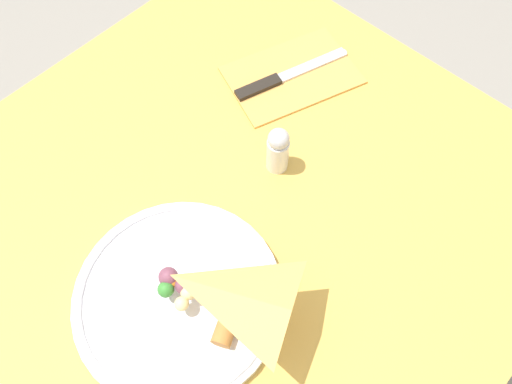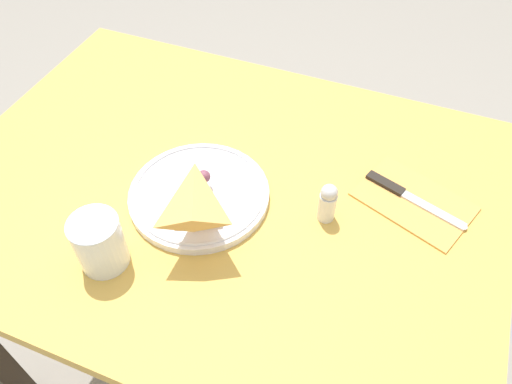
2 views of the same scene
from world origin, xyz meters
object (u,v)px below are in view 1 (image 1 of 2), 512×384
at_px(dining_table, 182,291).
at_px(salt_shaker, 278,150).
at_px(butter_knife, 287,75).
at_px(napkin_folded, 292,75).
at_px(plate_pizza, 180,297).

distance_m(dining_table, salt_shaker, 0.26).
bearing_deg(butter_knife, dining_table, -145.35).
distance_m(napkin_folded, salt_shaker, 0.17).
xyz_separation_m(butter_knife, salt_shaker, (-0.13, -0.10, 0.03)).
bearing_deg(salt_shaker, butter_knife, 36.42).
relative_size(dining_table, napkin_folded, 4.50).
distance_m(dining_table, napkin_folded, 0.38).
bearing_deg(dining_table, salt_shaker, 0.01).
distance_m(dining_table, plate_pizza, 0.14).
xyz_separation_m(plate_pizza, salt_shaker, (0.23, 0.04, 0.03)).
height_order(plate_pizza, butter_knife, plate_pizza).
distance_m(plate_pizza, napkin_folded, 0.40).
bearing_deg(dining_table, plate_pizza, -117.61).
height_order(dining_table, salt_shaker, salt_shaker).
bearing_deg(dining_table, napkin_folded, 15.14).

